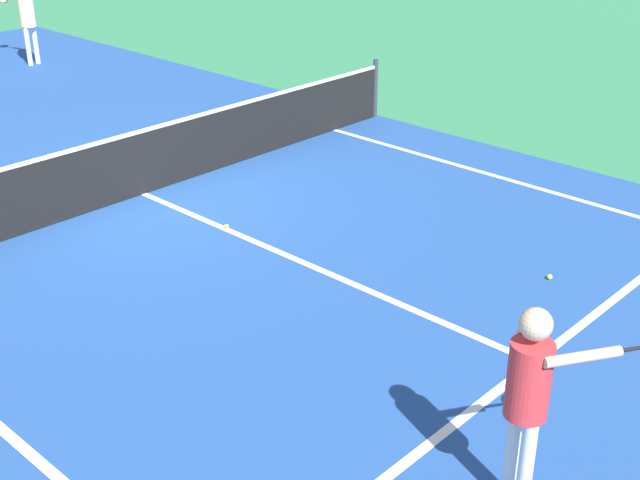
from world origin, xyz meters
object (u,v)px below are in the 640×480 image
(net, at_px, (141,162))
(player_near, at_px, (532,388))
(tennis_ball_mid_court, at_px, (550,277))
(player_far, at_px, (27,16))
(tennis_ball_near_net, at_px, (226,226))

(net, bearing_deg, player_near, -104.14)
(player_near, bearing_deg, tennis_ball_mid_court, 25.90)
(net, distance_m, player_far, 8.84)
(player_far, relative_size, tennis_ball_mid_court, 26.22)
(tennis_ball_mid_court, bearing_deg, tennis_ball_near_net, 113.17)
(player_far, bearing_deg, net, -109.87)
(net, height_order, player_far, player_far)
(player_near, relative_size, tennis_ball_mid_court, 26.40)
(tennis_ball_mid_court, bearing_deg, player_near, -154.10)
(tennis_ball_mid_court, bearing_deg, player_far, 84.50)
(net, height_order, tennis_ball_near_net, net)
(player_far, distance_m, tennis_ball_mid_court, 14.02)
(player_far, relative_size, tennis_ball_near_net, 26.22)
(player_far, bearing_deg, player_near, -107.23)
(tennis_ball_near_net, bearing_deg, player_far, 73.55)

